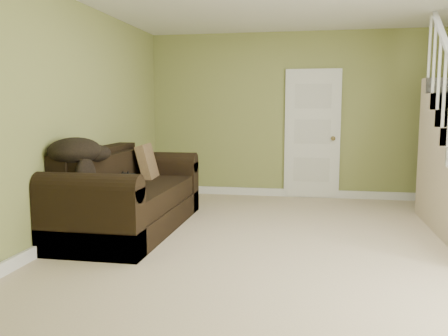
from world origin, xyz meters
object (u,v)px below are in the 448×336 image
at_px(sofa, 127,199).
at_px(side_table, 143,191).
at_px(cat, 131,180).
at_px(banana, 136,192).

distance_m(sofa, side_table, 1.00).
bearing_deg(cat, sofa, 135.06).
height_order(sofa, side_table, sofa).
relative_size(sofa, cat, 5.26).
distance_m(cat, banana, 0.46).
height_order(sofa, banana, sofa).
distance_m(side_table, banana, 1.60).
height_order(side_table, cat, side_table).
height_order(side_table, banana, side_table).
distance_m(sofa, banana, 0.63).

